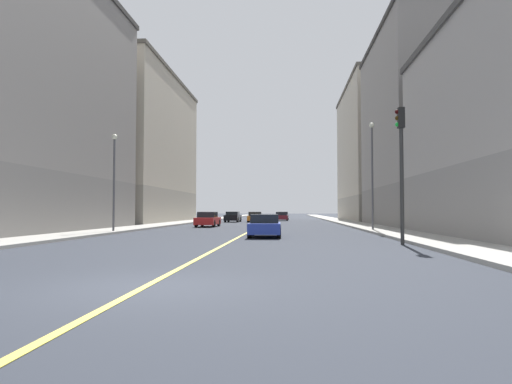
{
  "coord_description": "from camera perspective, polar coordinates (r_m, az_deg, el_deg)",
  "views": [
    {
      "loc": [
        2.82,
        -8.64,
        1.5
      ],
      "look_at": [
        -0.84,
        40.62,
        3.51
      ],
      "focal_mm": 31.55,
      "sensor_mm": 36.0,
      "label": 1
    }
  ],
  "objects": [
    {
      "name": "sidewalk_right",
      "position": [
        58.98,
        -7.93,
        -3.69
      ],
      "size": [
        2.97,
        168.0,
        0.15
      ],
      "primitive_type": "cube",
      "color": "#9E9B93",
      "rests_on": "ground"
    },
    {
      "name": "sidewalk_left",
      "position": [
        58.05,
        10.99,
        -3.7
      ],
      "size": [
        2.97,
        168.0,
        0.15
      ],
      "primitive_type": "cube",
      "color": "#9E9B93",
      "rests_on": "ground"
    },
    {
      "name": "building_left_far",
      "position": [
        68.13,
        15.39,
        4.71
      ],
      "size": [
        10.02,
        23.9,
        19.49
      ],
      "color": "#9D9688",
      "rests_on": "ground"
    },
    {
      "name": "car_white",
      "position": [
        74.25,
        3.41,
        -3.0
      ],
      "size": [
        1.97,
        4.6,
        1.26
      ],
      "color": "white",
      "rests_on": "ground"
    },
    {
      "name": "traffic_light_left_near",
      "position": [
        20.72,
        17.91,
        4.4
      ],
      "size": [
        0.4,
        0.32,
        6.01
      ],
      "color": "#2D2D2D",
      "rests_on": "ground"
    },
    {
      "name": "car_orange",
      "position": [
        57.01,
        -0.12,
        -3.21
      ],
      "size": [
        1.99,
        4.15,
        1.3
      ],
      "color": "orange",
      "rests_on": "ground"
    },
    {
      "name": "car_maroon",
      "position": [
        65.12,
        3.24,
        -3.1
      ],
      "size": [
        1.91,
        4.21,
        1.25
      ],
      "color": "maroon",
      "rests_on": "ground"
    },
    {
      "name": "building_left_mid",
      "position": [
        45.87,
        21.01,
        7.39
      ],
      "size": [
        10.02,
        18.1,
        18.23
      ],
      "color": "slate",
      "rests_on": "ground"
    },
    {
      "name": "car_blue",
      "position": [
        25.28,
        1.13,
        -4.32
      ],
      "size": [
        1.86,
        3.98,
        1.27
      ],
      "color": "#23389E",
      "rests_on": "ground"
    },
    {
      "name": "ground_plane",
      "position": [
        9.21,
        -13.95,
        -11.65
      ],
      "size": [
        400.0,
        400.0,
        0.0
      ],
      "primitive_type": "plane",
      "color": "#2A2E37",
      "rests_on": "ground"
    },
    {
      "name": "building_right_corner",
      "position": [
        34.75,
        -29.17,
        10.82
      ],
      "size": [
        10.02,
        23.33,
        18.45
      ],
      "color": "slate",
      "rests_on": "ground"
    },
    {
      "name": "lane_center_stripe",
      "position": [
        57.72,
        1.45,
        -3.81
      ],
      "size": [
        0.16,
        154.0,
        0.01
      ],
      "primitive_type": "cube",
      "color": "#E5D14C",
      "rests_on": "ground"
    },
    {
      "name": "street_lamp_left_near",
      "position": [
        33.14,
        14.51,
        3.33
      ],
      "size": [
        0.36,
        0.36,
        7.62
      ],
      "color": "#4C4C51",
      "rests_on": "ground"
    },
    {
      "name": "car_black",
      "position": [
        57.51,
        -2.95,
        -3.17
      ],
      "size": [
        1.83,
        4.49,
        1.33
      ],
      "color": "black",
      "rests_on": "ground"
    },
    {
      "name": "building_right_midblock",
      "position": [
        57.77,
        -14.82,
        5.26
      ],
      "size": [
        10.02,
        24.66,
        18.09
      ],
      "color": "#9D9688",
      "rests_on": "ground"
    },
    {
      "name": "street_lamp_right_near",
      "position": [
        31.12,
        -17.55,
        2.53
      ],
      "size": [
        0.36,
        0.36,
        6.4
      ],
      "color": "#4C4C51",
      "rests_on": "ground"
    },
    {
      "name": "car_red",
      "position": [
        41.14,
        -6.13,
        -3.49
      ],
      "size": [
        1.79,
        4.41,
        1.36
      ],
      "color": "red",
      "rests_on": "ground"
    }
  ]
}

